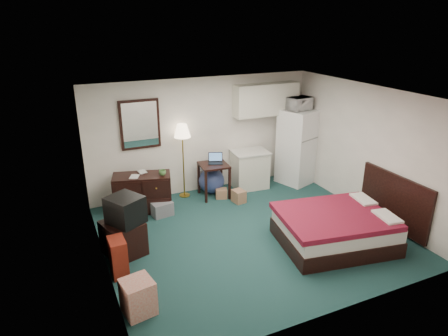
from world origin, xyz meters
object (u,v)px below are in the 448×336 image
dresser (143,193)px  desk (214,180)px  bed (335,229)px  tv_stand (123,238)px  floor_lamp (183,161)px  suitcase (118,257)px  fridge (297,147)px  kitchen_counter (250,170)px

dresser → desk: 1.56m
bed → tv_stand: 3.54m
floor_lamp → tv_stand: (-1.65, -1.74, -0.52)m
suitcase → bed: bearing=-11.2°
tv_stand → suitcase: bearing=-125.3°
tv_stand → dresser: bearing=47.5°
fridge → floor_lamp: bearing=154.3°
desk → suitcase: desk is taller
floor_lamp → kitchen_counter: floor_lamp is taller
kitchen_counter → dresser: bearing=-171.6°
fridge → dresser: bearing=161.0°
desk → dresser: bearing=-174.3°
desk → kitchen_counter: size_ratio=0.90×
dresser → tv_stand: dresser is taller
dresser → fridge: bearing=15.2°
bed → suitcase: bearing=179.5°
fridge → bed: fridge is taller
kitchen_counter → suitcase: kitchen_counter is taller
kitchen_counter → suitcase: (-3.35, -2.15, -0.11)m
dresser → floor_lamp: (0.98, 0.32, 0.42)m
desk → bed: size_ratio=0.41×
dresser → floor_lamp: floor_lamp is taller
bed → dresser: bearing=145.3°
desk → fridge: size_ratio=0.43×
floor_lamp → fridge: size_ratio=0.93×
fridge → tv_stand: size_ratio=2.79×
kitchen_counter → fridge: 1.23m
fridge → bed: bearing=-129.4°
tv_stand → fridge: bearing=1.1°
desk → tv_stand: size_ratio=1.20×
dresser → tv_stand: 1.57m
dresser → kitchen_counter: kitchen_counter is taller
fridge → suitcase: fridge is taller
desk → tv_stand: 2.66m
kitchen_counter → floor_lamp: bearing=179.1°
floor_lamp → tv_stand: 2.45m
suitcase → fridge: bearing=23.0°
bed → floor_lamp: bearing=129.7°
tv_stand → suitcase: (-0.18, -0.56, 0.02)m
kitchen_counter → tv_stand: kitchen_counter is taller
bed → suitcase: suitcase is taller
kitchen_counter → tv_stand: 3.55m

